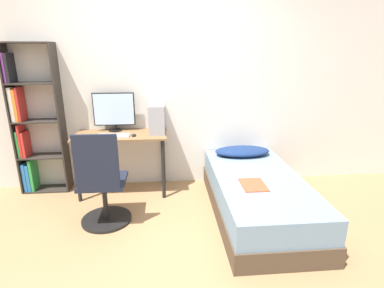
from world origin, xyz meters
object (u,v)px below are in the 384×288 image
(bed, at_px, (257,195))
(pc_tower, at_px, (157,118))
(monitor, at_px, (114,111))
(keyboard, at_px, (114,136))
(bookshelf, at_px, (30,126))
(office_chair, at_px, (103,190))

(bed, distance_m, pc_tower, 1.50)
(monitor, bearing_deg, keyboard, -85.92)
(monitor, relative_size, keyboard, 1.38)
(bookshelf, xyz_separation_m, bed, (2.63, -0.83, -0.63))
(bookshelf, relative_size, office_chair, 1.82)
(bed, bearing_deg, keyboard, 159.99)
(keyboard, bearing_deg, pc_tower, 17.64)
(bed, relative_size, pc_tower, 4.97)
(monitor, distance_m, pc_tower, 0.55)
(bookshelf, relative_size, pc_tower, 4.78)
(bed, distance_m, keyboard, 1.78)
(pc_tower, bearing_deg, bookshelf, 176.59)
(bed, bearing_deg, pc_tower, 145.62)
(monitor, bearing_deg, bookshelf, -178.84)
(bookshelf, distance_m, office_chair, 1.42)
(pc_tower, bearing_deg, office_chair, -123.99)
(office_chair, height_order, monitor, monitor)
(bookshelf, distance_m, bed, 2.83)
(keyboard, relative_size, pc_tower, 0.96)
(bed, bearing_deg, office_chair, -177.62)
(office_chair, relative_size, pc_tower, 2.64)
(bookshelf, height_order, monitor, bookshelf)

